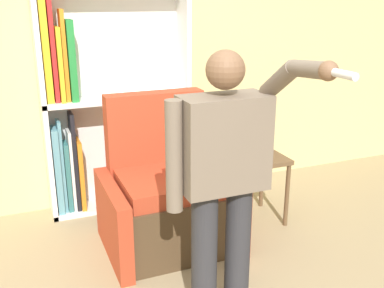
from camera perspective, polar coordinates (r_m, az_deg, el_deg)
The scene contains 6 objects.
wall_back at distance 4.03m, azimuth -11.29°, elevation 11.83°, with size 8.00×0.11×2.80m.
bookcase at distance 3.93m, azimuth -11.71°, elevation 4.93°, with size 1.26×0.28×1.98m.
armchair at distance 3.45m, azimuth -3.25°, elevation -6.80°, with size 0.96×0.80×1.14m.
person_standing at distance 2.46m, azimuth 4.04°, elevation -3.71°, with size 0.63×0.78×1.57m.
side_table at distance 3.77m, azimuth 7.96°, elevation -2.87°, with size 0.46×0.46×0.58m.
table_lamp at distance 3.64m, azimuth 8.25°, elevation 3.46°, with size 0.29×0.29×0.43m.
Camera 1 is at (-0.77, -1.90, 1.82)m, focal length 42.00 mm.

